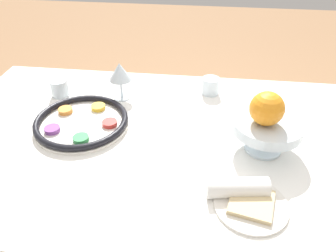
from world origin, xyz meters
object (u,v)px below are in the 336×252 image
napkin_roll (237,188)px  cup_mid (210,86)px  fruit_stand (267,127)px  orange_fruit (267,109)px  cup_near (60,88)px  bread_plate (251,204)px  seder_plate (82,122)px  wine_glass (120,73)px

napkin_roll → cup_mid: (-0.07, 0.49, 0.00)m
fruit_stand → cup_mid: size_ratio=3.06×
orange_fruit → cup_near: orange_fruit is taller
bread_plate → seder_plate: bearing=152.1°
wine_glass → fruit_stand: wine_glass is taller
seder_plate → bread_plate: 0.57m
seder_plate → cup_near: (-0.14, 0.18, 0.02)m
seder_plate → cup_near: cup_near is taller
fruit_stand → bread_plate: fruit_stand is taller
bread_plate → cup_mid: cup_mid is taller
wine_glass → fruit_stand: (0.47, -0.23, -0.02)m
fruit_stand → orange_fruit: bearing=-138.2°
cup_near → napkin_roll: bearing=-33.8°
fruit_stand → cup_near: size_ratio=3.06×
seder_plate → orange_fruit: 0.56m
cup_near → cup_mid: same height
orange_fruit → cup_near: size_ratio=1.42×
orange_fruit → cup_mid: orange_fruit is taller
orange_fruit → bread_plate: size_ratio=0.52×
fruit_stand → bread_plate: (-0.05, -0.22, -0.07)m
fruit_stand → orange_fruit: size_ratio=2.15×
napkin_roll → cup_mid: 0.50m
napkin_roll → cup_mid: cup_mid is taller
wine_glass → fruit_stand: bearing=-26.5°
bread_plate → napkin_roll: (-0.03, 0.03, 0.02)m
wine_glass → napkin_roll: wine_glass is taller
orange_fruit → bread_plate: 0.25m
wine_glass → orange_fruit: (0.46, -0.25, 0.05)m
cup_mid → napkin_roll: bearing=-81.4°
bread_plate → cup_near: (-0.65, 0.44, 0.02)m
seder_plate → wine_glass: size_ratio=2.19×
bread_plate → napkin_roll: 0.05m
napkin_roll → cup_near: 0.74m
cup_mid → fruit_stand: bearing=-62.8°
fruit_stand → cup_mid: bearing=117.2°
wine_glass → cup_mid: wine_glass is taller
orange_fruit → cup_mid: bearing=114.4°
napkin_roll → cup_near: size_ratio=2.42×
fruit_stand → cup_near: bearing=162.2°
fruit_stand → bread_plate: 0.24m
fruit_stand → cup_mid: fruit_stand is taller
fruit_stand → wine_glass: bearing=153.5°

